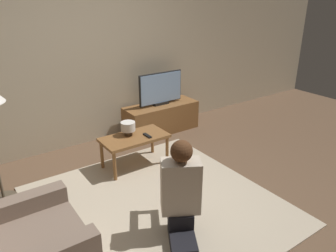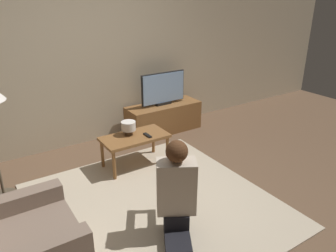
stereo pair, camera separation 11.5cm
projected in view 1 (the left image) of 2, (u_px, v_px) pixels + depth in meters
The scene contains 9 objects.
ground_plane at pixel (157, 206), 3.41m from camera, with size 10.00×10.00×0.00m, color brown.
wall_back at pixel (77, 53), 4.38m from camera, with size 10.00×0.06×2.60m.
rug at pixel (157, 205), 3.41m from camera, with size 2.31×2.38×0.02m.
tv_stand at pixel (161, 118), 5.16m from camera, with size 1.18×0.43×0.44m.
tv at pixel (161, 89), 4.98m from camera, with size 0.75×0.08×0.50m.
coffee_table at pixel (134, 140), 4.05m from camera, with size 0.82×0.43×0.41m.
person_kneeling at pixel (181, 190), 2.83m from camera, with size 0.60×0.79×0.94m.
table_lamp at pixel (128, 127), 4.04m from camera, with size 0.18×0.18×0.17m.
remote at pixel (147, 136), 4.04m from camera, with size 0.04×0.15×0.02m.
Camera 1 is at (-1.53, -2.39, 2.08)m, focal length 35.00 mm.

